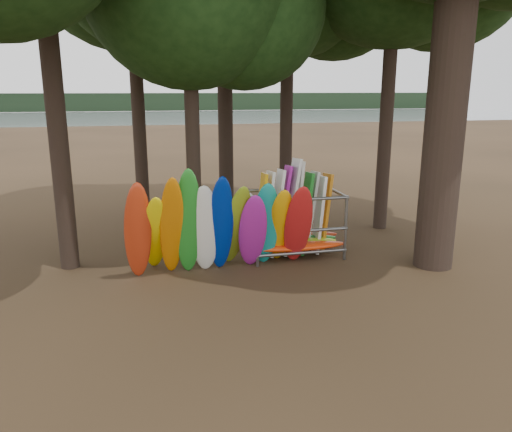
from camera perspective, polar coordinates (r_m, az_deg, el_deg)
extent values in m
plane|color=#47331E|center=(12.90, 0.67, -7.70)|extent=(120.00, 120.00, 0.00)
plane|color=gray|center=(71.84, -10.80, 10.17)|extent=(160.00, 160.00, 0.00)
cube|color=black|center=(121.69, -11.87, 12.65)|extent=(160.00, 4.00, 4.00)
cylinder|color=black|center=(14.27, -22.77, 19.66)|extent=(0.50, 0.50, 12.84)
cylinder|color=black|center=(17.64, -13.59, 16.41)|extent=(0.44, 0.44, 11.20)
cylinder|color=black|center=(19.05, -3.66, 19.80)|extent=(0.56, 0.56, 13.34)
cylinder|color=black|center=(18.90, 3.56, 16.36)|extent=(0.47, 0.47, 11.04)
cylinder|color=black|center=(14.57, -7.37, 12.91)|extent=(0.42, 0.42, 9.02)
cylinder|color=black|center=(17.89, 15.05, 16.72)|extent=(0.46, 0.46, 11.47)
cylinder|color=black|center=(14.31, 21.76, 20.10)|extent=(1.05, 1.05, 13.03)
ellipsoid|color=#B22D12|center=(12.97, -13.34, -1.73)|extent=(0.83, 1.14, 2.76)
ellipsoid|color=yellow|center=(13.32, -11.46, -2.04)|extent=(0.74, 1.79, 2.45)
ellipsoid|color=#C76706|center=(12.98, -9.59, -1.26)|extent=(0.71, 1.35, 2.88)
ellipsoid|color=#218023|center=(13.02, -7.74, -0.75)|extent=(0.71, 1.11, 3.04)
ellipsoid|color=silver|center=(13.17, -5.89, -1.53)|extent=(0.89, 1.14, 2.60)
ellipsoid|color=#022390|center=(13.14, -4.02, -0.98)|extent=(0.71, 1.32, 2.86)
ellipsoid|color=#84A31C|center=(13.44, -2.35, -1.21)|extent=(0.92, 1.77, 2.62)
ellipsoid|color=#A31F96|center=(13.37, -0.38, -1.81)|extent=(0.88, 1.46, 2.39)
ellipsoid|color=teal|center=(13.69, 1.11, -0.97)|extent=(0.83, 1.03, 2.52)
ellipsoid|color=#F7AD0A|center=(13.83, 2.81, -1.15)|extent=(0.85, 1.52, 2.43)
ellipsoid|color=red|center=(13.70, 4.82, -1.09)|extent=(0.91, 1.55, 2.55)
ellipsoid|color=red|center=(14.49, 4.98, -3.48)|extent=(2.79, 0.55, 0.24)
ellipsoid|color=#B1C71A|center=(14.80, 4.59, -3.09)|extent=(2.55, 0.55, 0.24)
ellipsoid|color=#196716|center=(15.08, 4.23, -2.75)|extent=(2.78, 0.55, 0.24)
ellipsoid|color=#B3290D|center=(15.40, 3.85, -2.38)|extent=(3.13, 0.55, 0.24)
cube|color=#ECA50C|center=(14.63, 0.49, 0.06)|extent=(0.41, 0.76, 2.49)
cube|color=white|center=(14.81, 1.21, 0.27)|extent=(0.45, 0.80, 2.51)
cube|color=white|center=(14.67, 2.25, 0.32)|extent=(0.52, 0.79, 2.60)
cube|color=#A31B99|center=(14.84, 2.95, 0.66)|extent=(0.57, 0.77, 2.68)
cube|color=silver|center=(14.79, 3.89, 1.03)|extent=(0.64, 0.84, 2.90)
cube|color=silver|center=(14.99, 4.55, 0.96)|extent=(0.43, 0.82, 2.80)
cube|color=#1A7620|center=(14.91, 5.59, 0.24)|extent=(0.44, 0.77, 2.48)
cube|color=silver|center=(15.19, 6.12, 0.48)|extent=(0.50, 0.77, 2.46)
cube|color=white|center=(15.07, 7.19, 0.09)|extent=(0.36, 0.75, 2.36)
cube|color=orange|center=(15.33, 7.73, 0.39)|extent=(0.44, 0.79, 2.39)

